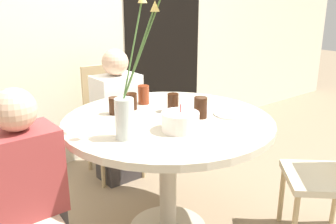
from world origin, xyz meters
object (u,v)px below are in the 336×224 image
at_px(drink_glass_0, 144,95).
at_px(person_guest, 26,200).
at_px(side_plate, 231,114).
at_px(drink_glass_2, 115,106).
at_px(person_boy, 118,121).
at_px(drink_glass_1, 201,108).
at_px(drink_glass_3, 131,101).
at_px(drink_glass_4, 173,103).
at_px(chair_left_flank, 110,114).
at_px(flower_vase, 129,99).
at_px(birthday_cake, 180,121).

relative_size(drink_glass_0, person_guest, 0.12).
bearing_deg(side_plate, drink_glass_2, 140.00).
xyz_separation_m(drink_glass_0, drink_glass_2, (-0.26, -0.07, -0.01)).
distance_m(drink_glass_2, person_boy, 0.71).
height_order(drink_glass_1, drink_glass_3, drink_glass_1).
height_order(side_plate, drink_glass_4, drink_glass_4).
bearing_deg(chair_left_flank, person_boy, -90.00).
relative_size(person_boy, person_guest, 1.00).
bearing_deg(drink_glass_2, person_boy, 58.17).
bearing_deg(flower_vase, person_guest, 158.21).
bearing_deg(flower_vase, drink_glass_0, 48.52).
distance_m(drink_glass_1, drink_glass_3, 0.45).
relative_size(birthday_cake, person_guest, 0.19).
distance_m(person_boy, person_guest, 1.21).
relative_size(drink_glass_0, drink_glass_2, 1.19).
xyz_separation_m(flower_vase, drink_glass_2, (0.14, 0.38, -0.15)).
bearing_deg(drink_glass_3, birthday_cake, -90.52).
xyz_separation_m(drink_glass_2, drink_glass_4, (0.30, -0.18, 0.01)).
height_order(drink_glass_2, drink_glass_4, drink_glass_4).
bearing_deg(drink_glass_2, drink_glass_4, -31.20).
distance_m(chair_left_flank, drink_glass_2, 0.85).
relative_size(drink_glass_1, person_guest, 0.12).
xyz_separation_m(birthday_cake, person_guest, (-0.75, 0.27, -0.31)).
bearing_deg(person_boy, person_guest, -142.73).
relative_size(flower_vase, drink_glass_0, 6.05).
relative_size(drink_glass_2, drink_glass_4, 0.90).
height_order(flower_vase, drink_glass_4, flower_vase).
height_order(side_plate, person_boy, person_boy).
height_order(birthday_cake, drink_glass_4, birthday_cake).
distance_m(chair_left_flank, flower_vase, 1.28).
xyz_separation_m(drink_glass_2, person_boy, (0.34, 0.54, -0.31)).
xyz_separation_m(drink_glass_0, person_guest, (-0.88, -0.26, -0.32)).
height_order(chair_left_flank, side_plate, chair_left_flank).
distance_m(drink_glass_0, drink_glass_2, 0.27).
distance_m(drink_glass_0, person_boy, 0.58).
relative_size(drink_glass_0, drink_glass_1, 0.99).
bearing_deg(drink_glass_2, drink_glass_3, 9.57).
xyz_separation_m(drink_glass_0, drink_glass_4, (0.04, -0.25, -0.00)).
distance_m(drink_glass_2, drink_glass_4, 0.35).
bearing_deg(chair_left_flank, drink_glass_0, -89.49).
distance_m(drink_glass_1, drink_glass_4, 0.19).
bearing_deg(side_plate, person_guest, 167.41).
distance_m(drink_glass_1, drink_glass_2, 0.51).
distance_m(flower_vase, person_guest, 0.70).
xyz_separation_m(flower_vase, drink_glass_1, (0.49, 0.01, -0.14)).
bearing_deg(person_guest, person_boy, 37.27).
relative_size(drink_glass_0, drink_glass_4, 1.07).
height_order(drink_glass_4, person_guest, person_guest).
distance_m(side_plate, person_boy, 1.04).
height_order(drink_glass_1, person_boy, person_boy).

